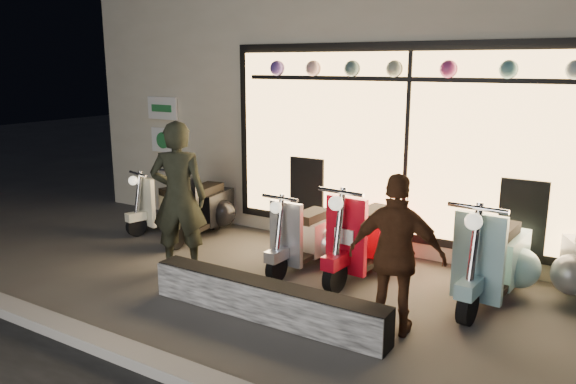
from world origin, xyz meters
name	(u,v)px	position (x,y,z in m)	size (l,w,h in m)	color
ground	(277,292)	(0.00, 0.00, 0.00)	(40.00, 40.00, 0.00)	#383533
kerb	(151,363)	(0.00, -2.00, 0.06)	(40.00, 0.25, 0.12)	slate
shop_building	(426,91)	(0.00, 4.98, 2.10)	(10.20, 6.23, 4.20)	beige
graffiti_barrier	(265,300)	(0.28, -0.65, 0.20)	(2.74, 0.28, 0.40)	black
scooter_silver	(309,235)	(-0.14, 1.00, 0.40)	(0.49, 1.41, 1.01)	black
scooter_red	(371,237)	(0.65, 1.18, 0.46)	(0.59, 1.62, 1.15)	black
scooter_black	(205,207)	(-2.18, 1.31, 0.44)	(0.63, 1.54, 1.09)	black
scooter_cream	(175,205)	(-2.82, 1.33, 0.38)	(0.66, 1.33, 0.95)	black
scooter_blue	(495,257)	(2.16, 1.18, 0.47)	(0.60, 1.65, 1.18)	black
man	(179,197)	(-1.44, -0.04, 0.96)	(0.70, 0.46, 1.92)	black
woman	(397,256)	(1.53, -0.24, 0.80)	(0.94, 0.39, 1.60)	#532F1A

